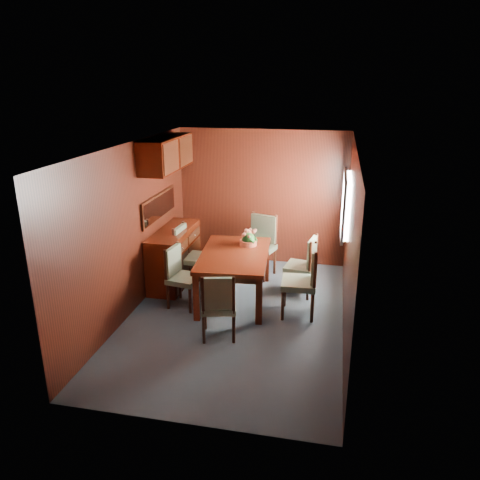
% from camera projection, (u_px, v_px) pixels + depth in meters
% --- Properties ---
extents(ground, '(4.50, 4.50, 0.00)m').
position_uv_depth(ground, '(236.00, 316.00, 6.67)').
color(ground, '#344047').
rests_on(ground, ground).
extents(room_shell, '(3.06, 4.52, 2.41)m').
position_uv_depth(room_shell, '(233.00, 199.00, 6.47)').
color(room_shell, black).
rests_on(room_shell, ground).
extents(sideboard, '(0.48, 1.40, 0.90)m').
position_uv_depth(sideboard, '(174.00, 256.00, 7.69)').
color(sideboard, '#3A1107').
rests_on(sideboard, ground).
extents(dining_table, '(1.13, 1.67, 0.75)m').
position_uv_depth(dining_table, '(235.00, 260.00, 7.01)').
color(dining_table, '#3A1107').
rests_on(dining_table, ground).
extents(chair_left_near, '(0.48, 0.50, 0.92)m').
position_uv_depth(chair_left_near, '(180.00, 273.00, 6.86)').
color(chair_left_near, black).
rests_on(chair_left_near, ground).
extents(chair_left_far, '(0.48, 0.50, 1.00)m').
position_uv_depth(chair_left_far, '(187.00, 252.00, 7.57)').
color(chair_left_far, black).
rests_on(chair_left_far, ground).
extents(chair_right_near, '(0.50, 0.52, 1.04)m').
position_uv_depth(chair_right_near, '(305.00, 277.00, 6.55)').
color(chair_right_near, black).
rests_on(chair_right_near, ground).
extents(chair_right_far, '(0.50, 0.52, 0.95)m').
position_uv_depth(chair_right_far, '(305.00, 263.00, 7.21)').
color(chair_right_far, black).
rests_on(chair_right_far, ground).
extents(chair_head, '(0.52, 0.51, 0.93)m').
position_uv_depth(chair_head, '(219.00, 303.00, 5.94)').
color(chair_head, black).
rests_on(chair_head, ground).
extents(chair_foot, '(0.62, 0.60, 1.05)m').
position_uv_depth(chair_foot, '(260.00, 242.00, 7.95)').
color(chair_foot, black).
rests_on(chair_foot, ground).
extents(flower_centerpiece, '(0.29, 0.29, 0.29)m').
position_uv_depth(flower_centerpiece, '(248.00, 237.00, 7.26)').
color(flower_centerpiece, '#CA5F3D').
rests_on(flower_centerpiece, dining_table).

